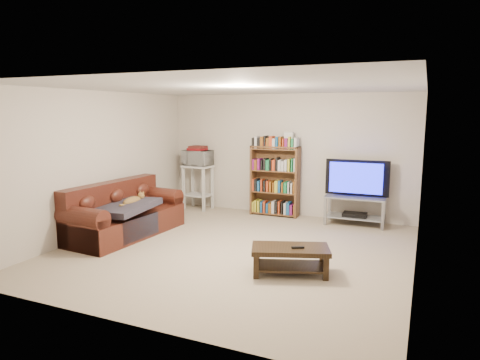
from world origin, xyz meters
The scene contains 19 objects.
floor centered at (0.00, 0.00, 0.00)m, with size 5.00×5.00×0.00m, color tan.
ceiling centered at (0.00, 0.00, 2.40)m, with size 5.00×5.00×0.00m, color white.
wall_back centered at (0.00, 2.50, 1.20)m, with size 5.00×5.00×0.00m, color beige.
wall_front centered at (0.00, -2.50, 1.20)m, with size 5.00×5.00×0.00m, color beige.
wall_left centered at (-2.50, 0.00, 1.20)m, with size 5.00×5.00×0.00m, color beige.
wall_right centered at (2.50, 0.00, 1.20)m, with size 5.00×5.00×0.00m, color beige.
sofa centered at (-2.07, -0.03, 0.31)m, with size 1.04×2.13×0.89m.
blanket centered at (-1.90, -0.18, 0.53)m, with size 0.80×1.04×0.10m, color #2C2833.
cat centered at (-1.89, 0.01, 0.59)m, with size 0.23×0.57×0.17m, color brown, non-canonical shape.
coffee_table centered at (1.03, -0.59, 0.25)m, with size 1.09×0.79×0.36m.
remote centered at (1.13, -0.60, 0.37)m, with size 0.16×0.04×0.02m, color black.
tv_stand centered at (1.42, 2.18, 0.36)m, with size 1.07×0.50×0.53m.
television centered at (1.42, 2.18, 0.86)m, with size 1.14×0.15×0.66m, color black.
dvd_player centered at (1.42, 2.18, 0.19)m, with size 0.42×0.30×0.06m, color black.
bookshelf centered at (-0.17, 2.30, 0.71)m, with size 0.97×0.32×1.39m.
shelf_clutter centered at (-0.08, 2.32, 1.49)m, with size 0.71×0.23×0.28m.
microwave_stand centered at (-1.86, 2.19, 0.60)m, with size 0.62×0.47×0.93m.
microwave centered at (-1.86, 2.19, 1.09)m, with size 0.58×0.39×0.32m, color silver.
game_boxes centered at (-1.86, 2.19, 1.28)m, with size 0.34×0.30×0.05m, color maroon.
Camera 1 is at (2.54, -5.64, 2.07)m, focal length 32.00 mm.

